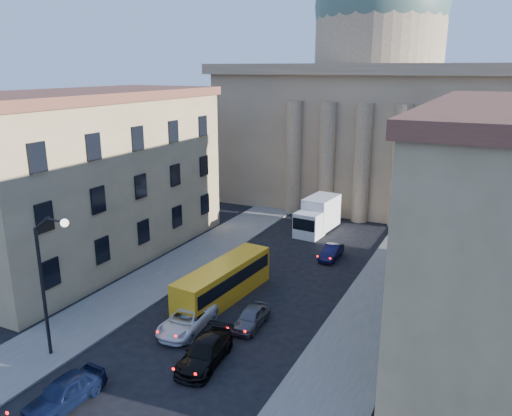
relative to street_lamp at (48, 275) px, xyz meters
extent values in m
cube|color=#5C5A54|center=(-1.53, 10.00, -5.21)|extent=(5.00, 60.00, 0.15)
cube|color=#5C5A54|center=(15.47, 10.00, -5.21)|extent=(5.00, 60.00, 0.15)
cube|color=#826950|center=(6.97, 48.00, 2.71)|extent=(34.00, 26.00, 16.00)
cube|color=#826950|center=(6.97, 48.00, 11.11)|extent=(35.50, 27.50, 1.20)
cylinder|color=#826950|center=(6.97, 48.00, 14.71)|extent=(16.00, 16.00, 8.00)
sphere|color=#435B50|center=(6.97, 48.00, 18.71)|extent=(16.40, 16.40, 16.40)
cube|color=#826950|center=(-14.03, 46.00, 0.21)|extent=(13.00, 13.00, 11.00)
cone|color=brown|center=(-14.03, 46.00, 7.71)|extent=(26.02, 26.02, 4.00)
cylinder|color=#826950|center=(0.97, 34.80, 1.21)|extent=(1.80, 1.80, 13.00)
cylinder|color=#826950|center=(4.97, 34.80, 1.21)|extent=(1.80, 1.80, 13.00)
cylinder|color=#826950|center=(8.97, 34.80, 1.21)|extent=(1.80, 1.80, 13.00)
cylinder|color=#826950|center=(12.97, 34.80, 1.21)|extent=(1.80, 1.80, 13.00)
cube|color=tan|center=(-10.03, 14.00, 1.71)|extent=(11.00, 26.00, 14.00)
cube|color=brown|center=(-10.03, 14.00, 9.01)|extent=(11.60, 26.60, 0.80)
cylinder|color=black|center=(-0.53, 0.00, -1.29)|extent=(0.20, 0.20, 8.00)
cylinder|color=black|center=(0.02, 0.00, 3.06)|extent=(1.30, 0.12, 0.96)
cylinder|color=black|center=(1.02, 0.00, 3.36)|extent=(1.30, 0.12, 0.12)
sphere|color=white|center=(1.77, 0.00, 3.31)|extent=(0.44, 0.44, 0.44)
imported|color=black|center=(3.79, -2.98, -4.52)|extent=(2.05, 4.57, 1.53)
imported|color=silver|center=(5.12, 6.11, -4.58)|extent=(2.63, 5.19, 1.41)
imported|color=black|center=(8.19, 3.33, -4.57)|extent=(2.50, 5.11, 1.43)
imported|color=#4D4D52|center=(8.66, 8.36, -4.63)|extent=(1.71, 3.89, 1.30)
imported|color=black|center=(9.70, 22.40, -4.67)|extent=(1.31, 3.76, 1.24)
cube|color=gold|center=(5.05, 11.07, -3.91)|extent=(3.00, 9.91, 2.75)
cube|color=black|center=(5.05, 11.07, -3.47)|extent=(3.01, 9.38, 0.98)
cylinder|color=black|center=(3.87, 7.61, -4.84)|extent=(0.34, 0.91, 0.89)
cylinder|color=black|center=(5.64, 7.46, -4.84)|extent=(0.34, 0.91, 0.89)
cylinder|color=black|center=(4.45, 14.68, -4.84)|extent=(0.34, 0.91, 0.89)
cylinder|color=black|center=(6.22, 14.54, -4.84)|extent=(0.34, 0.91, 0.89)
cube|color=white|center=(5.80, 27.19, -4.00)|extent=(2.70, 2.80, 2.58)
cube|color=black|center=(5.69, 25.96, -3.67)|extent=(2.37, 0.35, 1.18)
cube|color=white|center=(6.07, 30.08, -3.41)|extent=(2.98, 4.73, 3.33)
cylinder|color=black|center=(4.69, 26.86, -4.80)|extent=(0.39, 0.99, 0.97)
cylinder|color=black|center=(6.83, 26.67, -4.80)|extent=(0.39, 0.99, 0.97)
cylinder|color=black|center=(5.09, 31.14, -4.80)|extent=(0.39, 0.99, 0.97)
cylinder|color=black|center=(7.23, 30.95, -4.80)|extent=(0.39, 0.99, 0.97)
camera|label=1|loc=(21.99, -18.25, 11.26)|focal=35.00mm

